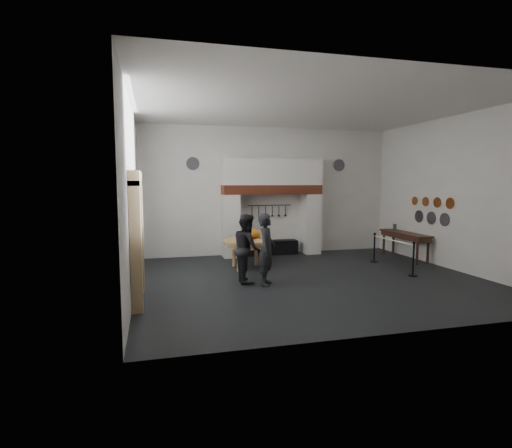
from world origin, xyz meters
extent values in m
cube|color=black|center=(0.00, 0.00, 0.00)|extent=(9.00, 8.00, 0.02)
cube|color=silver|center=(0.00, 0.00, 4.50)|extent=(9.00, 8.00, 0.02)
cube|color=white|center=(0.00, 4.00, 2.25)|extent=(9.00, 0.02, 4.50)
cube|color=white|center=(0.00, -4.00, 2.25)|extent=(9.00, 0.02, 4.50)
cube|color=white|center=(-4.50, 0.00, 2.25)|extent=(0.02, 8.00, 4.50)
cube|color=white|center=(4.50, 0.00, 2.25)|extent=(0.02, 8.00, 4.50)
cube|color=silver|center=(-1.48, 3.65, 1.07)|extent=(0.55, 0.70, 2.15)
cube|color=silver|center=(1.48, 3.65, 1.07)|extent=(0.55, 0.70, 2.15)
cube|color=#9E442B|center=(0.00, 3.65, 2.31)|extent=(3.50, 0.72, 0.32)
cube|color=silver|center=(0.00, 3.65, 2.92)|extent=(3.50, 0.70, 0.90)
cube|color=black|center=(0.00, 3.72, 0.25)|extent=(1.90, 0.45, 0.50)
cylinder|color=black|center=(0.00, 3.92, 1.75)|extent=(1.60, 0.02, 0.02)
cube|color=black|center=(-4.47, -1.00, 1.25)|extent=(0.04, 1.10, 2.50)
cube|color=tan|center=(-4.38, -1.70, 1.30)|extent=(0.22, 0.30, 2.60)
cube|color=tan|center=(-4.38, -0.30, 1.30)|extent=(0.22, 0.30, 2.60)
cube|color=tan|center=(-4.38, -1.00, 2.65)|extent=(0.22, 1.70, 0.30)
cube|color=gold|center=(-4.45, 0.80, 1.60)|extent=(0.05, 0.34, 0.44)
cylinder|color=tan|center=(-1.32, 1.70, 0.84)|extent=(1.77, 1.77, 0.07)
ellipsoid|color=#C4691B|center=(-1.12, 1.80, 1.03)|extent=(0.36, 0.36, 0.31)
cube|color=#DBCE83|center=(-0.82, 1.65, 0.99)|extent=(0.22, 0.22, 0.24)
cube|color=#F5E892|center=(-0.84, 1.95, 0.97)|extent=(0.18, 0.18, 0.20)
cone|color=#9A6438|center=(-1.47, 1.55, 0.98)|extent=(0.38, 0.38, 0.22)
ellipsoid|color=#AB633C|center=(-1.42, 2.05, 0.94)|extent=(0.31, 0.18, 0.13)
imported|color=black|center=(-1.32, -0.30, 0.90)|extent=(0.66, 0.77, 1.80)
imported|color=black|center=(-1.72, 0.10, 0.88)|extent=(0.69, 0.87, 1.77)
cube|color=#381E14|center=(4.10, 1.80, 0.87)|extent=(0.55, 2.20, 0.06)
cylinder|color=#4D4C52|center=(4.10, 2.40, 1.01)|extent=(0.12, 0.12, 0.22)
cylinder|color=#C6662D|center=(4.46, 0.20, 1.95)|extent=(0.03, 0.34, 0.34)
cylinder|color=#C6662D|center=(4.46, 0.75, 1.95)|extent=(0.03, 0.32, 0.32)
cylinder|color=#C6662D|center=(4.46, 1.30, 1.95)|extent=(0.03, 0.30, 0.30)
cylinder|color=#C6662D|center=(4.46, 1.85, 1.95)|extent=(0.03, 0.28, 0.28)
cylinder|color=#4C4C51|center=(4.46, 0.40, 1.45)|extent=(0.03, 0.40, 0.40)
cylinder|color=#4C4C51|center=(4.46, 1.00, 1.45)|extent=(0.03, 0.40, 0.40)
cylinder|color=#4C4C51|center=(4.46, 1.60, 1.45)|extent=(0.03, 0.40, 0.40)
cylinder|color=#4C4C51|center=(-2.70, 3.96, 3.20)|extent=(0.44, 0.03, 0.44)
cylinder|color=#4C4C51|center=(2.70, 3.96, 3.20)|extent=(0.44, 0.03, 0.44)
cylinder|color=black|center=(2.84, -0.42, 0.45)|extent=(0.05, 0.05, 0.90)
cylinder|color=black|center=(2.84, 1.58, 0.45)|extent=(0.05, 0.05, 0.90)
cylinder|color=white|center=(2.84, 0.58, 0.85)|extent=(0.04, 2.00, 0.04)
camera|label=1|loc=(-4.02, -9.77, 2.57)|focal=28.00mm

